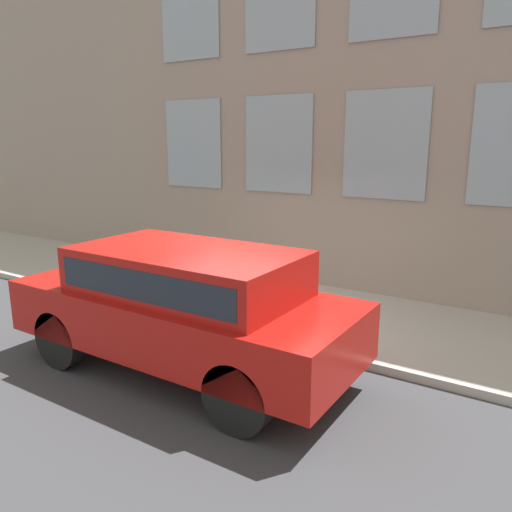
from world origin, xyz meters
TOP-DOWN VIEW (x-y plane):
  - ground_plane at (0.00, 0.00)m, footprint 80.00×80.00m
  - sidewalk at (1.51, 0.00)m, footprint 3.02×60.00m
  - building_facade at (3.17, 0.00)m, footprint 0.33×40.00m
  - fire_hydrant at (0.61, -0.02)m, footprint 0.34×0.45m
  - person at (0.74, 0.35)m, footprint 0.28×0.19m
  - parked_truck_red_near at (-1.32, 0.01)m, footprint 1.87×4.72m

SIDE VIEW (x-z plane):
  - ground_plane at x=0.00m, z-range 0.00..0.00m
  - sidewalk at x=1.51m, z-range 0.00..0.12m
  - fire_hydrant at x=0.61m, z-range 0.13..0.86m
  - person at x=0.74m, z-range 0.24..1.41m
  - parked_truck_red_near at x=-1.32m, z-range 0.14..1.83m
  - building_facade at x=3.17m, z-range 0.01..7.32m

